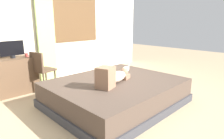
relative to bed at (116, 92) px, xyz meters
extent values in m
plane|color=tan|center=(-0.02, -0.18, -0.22)|extent=(16.00, 16.00, 0.00)
cube|color=beige|center=(-0.02, 2.31, 1.23)|extent=(6.40, 0.12, 2.90)
cube|color=brown|center=(0.74, 2.24, 1.39)|extent=(1.36, 0.02, 1.34)
cube|color=white|center=(0.74, 2.24, 1.39)|extent=(1.28, 0.02, 1.26)
cube|color=#38383D|center=(0.00, 0.00, -0.15)|extent=(2.25, 1.86, 0.14)
cube|color=#4C3D33|center=(0.00, 0.00, 0.07)|extent=(2.18, 1.80, 0.30)
ellipsoid|color=#CCB299|center=(-0.04, -0.04, 0.31)|extent=(0.61, 0.42, 0.17)
sphere|color=#8C664C|center=(0.29, 0.07, 0.31)|extent=(0.17, 0.17, 0.17)
cube|color=#8C664C|center=(-0.40, -0.16, 0.40)|extent=(0.32, 0.31, 0.34)
cube|color=#8C664C|center=(0.17, 0.03, 0.27)|extent=(0.28, 0.33, 0.08)
ellipsoid|color=silver|center=(0.53, 0.24, 0.29)|extent=(0.28, 0.18, 0.13)
sphere|color=silver|center=(0.39, 0.20, 0.30)|extent=(0.08, 0.08, 0.08)
cylinder|color=silver|center=(0.68, 0.28, 0.36)|extent=(0.03, 0.03, 0.16)
cube|color=brown|center=(-1.14, 1.91, 0.15)|extent=(0.90, 0.56, 0.74)
cylinder|color=black|center=(-1.07, 1.91, 0.55)|extent=(0.10, 0.10, 0.05)
cube|color=black|center=(-1.07, 1.91, 0.72)|extent=(0.48, 0.07, 0.30)
cylinder|color=#B23D38|center=(-0.81, 1.86, 0.56)|extent=(0.07, 0.07, 0.08)
cylinder|color=#4C3828|center=(-0.47, 1.77, 0.00)|extent=(0.04, 0.04, 0.44)
cylinder|color=#4C3828|center=(-0.40, 1.47, 0.00)|extent=(0.04, 0.04, 0.44)
cylinder|color=#4C3828|center=(-0.76, 1.70, 0.00)|extent=(0.04, 0.04, 0.44)
cylinder|color=#4C3828|center=(-0.69, 1.40, 0.00)|extent=(0.04, 0.04, 0.44)
cube|color=#4C3828|center=(-0.58, 1.58, 0.24)|extent=(0.46, 0.46, 0.04)
cube|color=#4C3828|center=(-0.75, 1.54, 0.45)|extent=(0.13, 0.38, 0.38)
cube|color=#ADCC75|center=(-0.18, 2.19, 1.03)|extent=(0.44, 0.06, 2.50)
camera|label=1|loc=(-2.35, -2.28, 1.24)|focal=30.77mm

